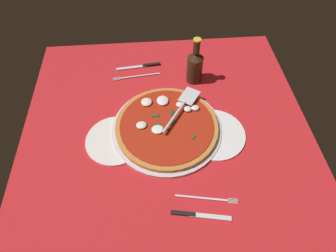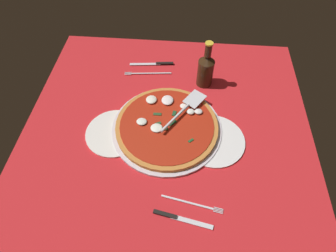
% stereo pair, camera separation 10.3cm
% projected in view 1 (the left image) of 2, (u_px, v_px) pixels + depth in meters
% --- Properties ---
extents(ground_plane, '(1.08, 1.08, 0.01)m').
position_uv_depth(ground_plane, '(167.00, 130.00, 1.05)').
color(ground_plane, red).
extents(checker_pattern, '(1.08, 1.08, 0.00)m').
position_uv_depth(checker_pattern, '(167.00, 130.00, 1.05)').
color(checker_pattern, white).
rests_on(checker_pattern, ground_plane).
extents(pizza_pan, '(0.41, 0.41, 0.01)m').
position_uv_depth(pizza_pan, '(168.00, 129.00, 1.05)').
color(pizza_pan, silver).
rests_on(pizza_pan, ground_plane).
extents(dinner_plate_left, '(0.22, 0.22, 0.01)m').
position_uv_depth(dinner_plate_left, '(115.00, 140.00, 1.02)').
color(dinner_plate_left, white).
rests_on(dinner_plate_left, ground_plane).
extents(dinner_plate_right, '(0.23, 0.23, 0.01)m').
position_uv_depth(dinner_plate_right, '(214.00, 134.00, 1.03)').
color(dinner_plate_right, white).
rests_on(dinner_plate_right, ground_plane).
extents(pizza, '(0.38, 0.38, 0.03)m').
position_uv_depth(pizza, '(168.00, 125.00, 1.03)').
color(pizza, '#C77C36').
rests_on(pizza, pizza_pan).
extents(pizza_server, '(0.17, 0.22, 0.01)m').
position_uv_depth(pizza_server, '(182.00, 106.00, 1.06)').
color(pizza_server, silver).
rests_on(pizza_server, pizza).
extents(place_setting_near, '(0.22, 0.16, 0.01)m').
position_uv_depth(place_setting_near, '(201.00, 207.00, 0.87)').
color(place_setting_near, white).
rests_on(place_setting_near, ground_plane).
extents(place_setting_far, '(0.21, 0.15, 0.01)m').
position_uv_depth(place_setting_far, '(139.00, 71.00, 1.24)').
color(place_setting_far, white).
rests_on(place_setting_far, ground_plane).
extents(beer_bottle, '(0.07, 0.07, 0.21)m').
position_uv_depth(beer_bottle, '(195.00, 66.00, 1.15)').
color(beer_bottle, '#362211').
rests_on(beer_bottle, ground_plane).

